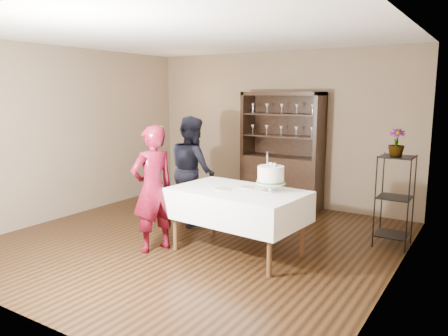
{
  "coord_description": "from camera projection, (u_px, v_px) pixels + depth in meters",
  "views": [
    {
      "loc": [
        3.34,
        -4.62,
        1.98
      ],
      "look_at": [
        0.36,
        0.1,
        1.02
      ],
      "focal_mm": 35.0,
      "sensor_mm": 36.0,
      "label": 1
    }
  ],
  "objects": [
    {
      "name": "floor",
      "position": [
        198.0,
        240.0,
        5.94
      ],
      "size": [
        5.0,
        5.0,
        0.0
      ],
      "primitive_type": "plane",
      "color": "black",
      "rests_on": "ground"
    },
    {
      "name": "ceiling",
      "position": [
        195.0,
        35.0,
        5.48
      ],
      "size": [
        5.0,
        5.0,
        0.0
      ],
      "primitive_type": "plane",
      "rotation": [
        3.14,
        0.0,
        0.0
      ],
      "color": "white",
      "rests_on": "back_wall"
    },
    {
      "name": "back_wall",
      "position": [
        278.0,
        129.0,
        7.8
      ],
      "size": [
        5.0,
        0.02,
        2.7
      ],
      "primitive_type": "cube",
      "color": "brown",
      "rests_on": "floor"
    },
    {
      "name": "wall_left",
      "position": [
        70.0,
        133.0,
        7.03
      ],
      "size": [
        0.02,
        5.0,
        2.7
      ],
      "primitive_type": "cube",
      "color": "brown",
      "rests_on": "floor"
    },
    {
      "name": "wall_right",
      "position": [
        398.0,
        156.0,
        4.4
      ],
      "size": [
        0.02,
        5.0,
        2.7
      ],
      "primitive_type": "cube",
      "color": "brown",
      "rests_on": "floor"
    },
    {
      "name": "china_hutch",
      "position": [
        282.0,
        169.0,
        7.6
      ],
      "size": [
        1.4,
        0.48,
        2.0
      ],
      "color": "black",
      "rests_on": "floor"
    },
    {
      "name": "plant_etagere",
      "position": [
        395.0,
        197.0,
        5.63
      ],
      "size": [
        0.42,
        0.42,
        1.2
      ],
      "color": "black",
      "rests_on": "floor"
    },
    {
      "name": "cake_table",
      "position": [
        238.0,
        205.0,
        5.37
      ],
      "size": [
        1.7,
        1.13,
        0.81
      ],
      "rotation": [
        0.0,
        0.0,
        -0.09
      ],
      "color": "white",
      "rests_on": "floor"
    },
    {
      "name": "woman",
      "position": [
        153.0,
        189.0,
        5.45
      ],
      "size": [
        0.55,
        0.67,
        1.6
      ],
      "primitive_type": "imported",
      "rotation": [
        0.0,
        0.0,
        -1.88
      ],
      "color": "#3A050D",
      "rests_on": "floor"
    },
    {
      "name": "man",
      "position": [
        192.0,
        170.0,
        6.65
      ],
      "size": [
        1.01,
        0.97,
        1.64
      ],
      "primitive_type": "imported",
      "rotation": [
        0.0,
        0.0,
        2.53
      ],
      "color": "black",
      "rests_on": "floor"
    },
    {
      "name": "cake",
      "position": [
        271.0,
        176.0,
        5.22
      ],
      "size": [
        0.36,
        0.36,
        0.49
      ],
      "rotation": [
        0.0,
        0.0,
        -0.08
      ],
      "color": "silver",
      "rests_on": "cake_table"
    },
    {
      "name": "plate_near",
      "position": [
        223.0,
        189.0,
        5.35
      ],
      "size": [
        0.26,
        0.26,
        0.01
      ],
      "primitive_type": "cylinder",
      "rotation": [
        0.0,
        0.0,
        -0.31
      ],
      "color": "silver",
      "rests_on": "cake_table"
    },
    {
      "name": "plate_far",
      "position": [
        247.0,
        187.0,
        5.44
      ],
      "size": [
        0.16,
        0.16,
        0.01
      ],
      "primitive_type": "cylinder",
      "rotation": [
        0.0,
        0.0,
        -0.0
      ],
      "color": "silver",
      "rests_on": "cake_table"
    },
    {
      "name": "potted_plant",
      "position": [
        396.0,
        143.0,
        5.48
      ],
      "size": [
        0.23,
        0.23,
        0.35
      ],
      "primitive_type": "imported",
      "rotation": [
        0.0,
        0.0,
        0.17
      ],
      "color": "#436B33",
      "rests_on": "plant_etagere"
    }
  ]
}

